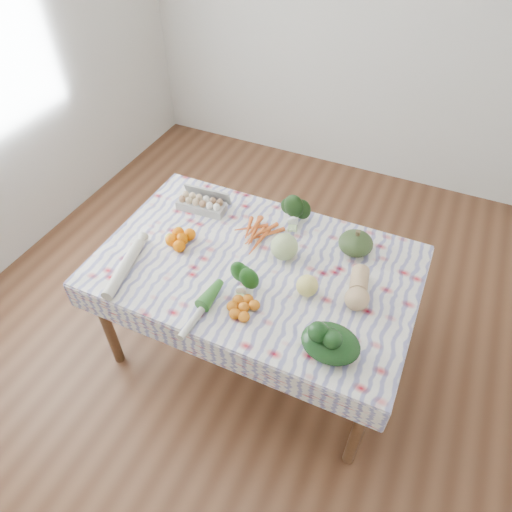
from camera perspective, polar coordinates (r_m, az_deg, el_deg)
ground at (r=2.99m, az=0.00°, el=-11.22°), size 4.50×4.50×0.00m
wall_back at (r=3.98m, az=15.42°, el=27.72°), size 4.00×0.04×2.80m
dining_table at (r=2.46m, az=0.00°, el=-2.35°), size 1.60×1.00×0.75m
tablecloth at (r=2.40m, az=0.00°, el=-1.08°), size 1.66×1.06×0.01m
egg_carton at (r=2.72m, az=-6.85°, el=6.39°), size 0.30×0.14×0.08m
carrot_bunch at (r=2.51m, az=-0.67°, el=2.28°), size 0.32×0.31×0.05m
kale_bunch at (r=2.61m, az=4.69°, el=5.55°), size 0.20×0.19×0.14m
kabocha_squash at (r=2.48m, az=12.36°, el=1.58°), size 0.19×0.19×0.12m
cabbage at (r=2.39m, az=3.56°, el=1.16°), size 0.19×0.19×0.15m
butternut_squash at (r=2.26m, az=12.71°, el=-3.83°), size 0.16×0.27×0.12m
orange_cluster at (r=2.51m, az=-9.26°, el=2.11°), size 0.22×0.22×0.07m
broccoli at (r=2.24m, az=-1.63°, el=-3.27°), size 0.16×0.16×0.10m
mandarin_cluster at (r=2.17m, az=-1.58°, el=-6.41°), size 0.21×0.21×0.06m
grapefruit at (r=2.23m, az=6.42°, el=-3.70°), size 0.14×0.14×0.11m
spinach_bag at (r=2.04m, az=9.30°, el=-10.70°), size 0.27×0.22×0.12m
daikon at (r=2.43m, az=-16.19°, el=-1.47°), size 0.14×0.42×0.06m
leek at (r=2.18m, az=-6.89°, el=-6.75°), size 0.05×0.35×0.04m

